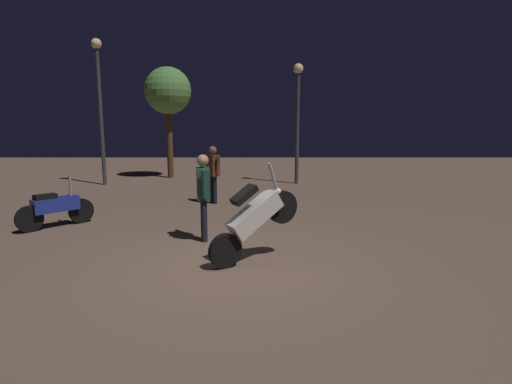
# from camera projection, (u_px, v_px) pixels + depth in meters

# --- Properties ---
(ground_plane) EXTENTS (40.00, 40.00, 0.00)m
(ground_plane) POSITION_uv_depth(u_px,v_px,m) (234.00, 266.00, 6.64)
(ground_plane) COLOR brown
(motorcycle_white_foreground) EXTENTS (1.46, 0.97, 1.63)m
(motorcycle_white_foreground) POSITION_uv_depth(u_px,v_px,m) (256.00, 218.00, 6.72)
(motorcycle_white_foreground) COLOR black
(motorcycle_white_foreground) RESTS_ON ground_plane
(motorcycle_blue_parked_left) EXTENTS (1.20, 1.28, 1.11)m
(motorcycle_blue_parked_left) POSITION_uv_depth(u_px,v_px,m) (57.00, 208.00, 9.00)
(motorcycle_blue_parked_left) COLOR black
(motorcycle_blue_parked_left) RESTS_ON ground_plane
(person_rider_beside) EXTENTS (0.49, 0.57, 1.61)m
(person_rider_beside) POSITION_uv_depth(u_px,v_px,m) (214.00, 170.00, 11.54)
(person_rider_beside) COLOR black
(person_rider_beside) RESTS_ON ground_plane
(person_bystander_far) EXTENTS (0.30, 0.67, 1.68)m
(person_bystander_far) POSITION_uv_depth(u_px,v_px,m) (204.00, 190.00, 7.90)
(person_bystander_far) COLOR black
(person_bystander_far) RESTS_ON ground_plane
(streetlamp_near) EXTENTS (0.36, 0.36, 4.33)m
(streetlamp_near) POSITION_uv_depth(u_px,v_px,m) (299.00, 107.00, 14.94)
(streetlamp_near) COLOR #38383D
(streetlamp_near) RESTS_ON ground_plane
(streetlamp_far) EXTENTS (0.36, 0.36, 5.12)m
(streetlamp_far) POSITION_uv_depth(u_px,v_px,m) (101.00, 94.00, 14.58)
(streetlamp_far) COLOR #38383D
(streetlamp_far) RESTS_ON ground_plane
(tree_left_bg) EXTENTS (1.86, 1.86, 4.42)m
(tree_left_bg) POSITION_uv_depth(u_px,v_px,m) (169.00, 92.00, 16.45)
(tree_left_bg) COLOR #4C331E
(tree_left_bg) RESTS_ON ground_plane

